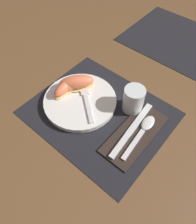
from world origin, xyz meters
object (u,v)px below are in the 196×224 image
(plate, at_px, (80,101))
(citrus_wedge_0, at_px, (77,83))
(fork, at_px, (86,97))
(knife, at_px, (131,131))
(citrus_wedge_2, at_px, (65,87))
(citrus_wedge_1, at_px, (71,85))
(spoon, at_px, (144,128))
(juice_glass, at_px, (133,100))

(plate, xyz_separation_m, citrus_wedge_0, (-0.05, 0.03, 0.03))
(fork, height_order, citrus_wedge_0, citrus_wedge_0)
(knife, xyz_separation_m, citrus_wedge_2, (-0.26, -0.02, 0.03))
(knife, distance_m, fork, 0.18)
(plate, relative_size, citrus_wedge_1, 2.03)
(spoon, distance_m, citrus_wedge_1, 0.28)
(plate, height_order, spoon, plate)
(spoon, relative_size, fork, 1.12)
(plate, relative_size, citrus_wedge_0, 1.86)
(plate, xyz_separation_m, juice_glass, (0.14, 0.09, 0.03))
(citrus_wedge_1, bearing_deg, fork, 1.10)
(citrus_wedge_1, bearing_deg, citrus_wedge_0, 62.39)
(citrus_wedge_1, bearing_deg, citrus_wedge_2, -118.05)
(juice_glass, height_order, citrus_wedge_2, juice_glass)
(citrus_wedge_0, distance_m, citrus_wedge_1, 0.02)
(juice_glass, xyz_separation_m, knife, (0.05, -0.08, -0.03))
(spoon, relative_size, citrus_wedge_2, 1.60)
(fork, bearing_deg, spoon, 7.70)
(plate, bearing_deg, citrus_wedge_0, 143.09)
(citrus_wedge_1, relative_size, citrus_wedge_2, 1.07)
(juice_glass, relative_size, fork, 0.54)
(citrus_wedge_0, bearing_deg, plate, -36.91)
(knife, relative_size, citrus_wedge_0, 1.79)
(citrus_wedge_1, bearing_deg, plate, -17.81)
(plate, relative_size, knife, 1.04)
(citrus_wedge_2, bearing_deg, juice_glass, 24.34)
(spoon, xyz_separation_m, citrus_wedge_2, (-0.28, -0.05, 0.02))
(knife, bearing_deg, citrus_wedge_1, 179.63)
(citrus_wedge_0, xyz_separation_m, citrus_wedge_2, (-0.02, -0.03, -0.00))
(fork, relative_size, citrus_wedge_0, 1.23)
(spoon, height_order, citrus_wedge_1, citrus_wedge_1)
(juice_glass, height_order, citrus_wedge_0, juice_glass)
(spoon, bearing_deg, citrus_wedge_0, -177.17)
(plate, height_order, citrus_wedge_2, citrus_wedge_2)
(knife, height_order, citrus_wedge_2, citrus_wedge_2)
(knife, height_order, fork, fork)
(knife, xyz_separation_m, spoon, (0.03, 0.03, 0.00))
(citrus_wedge_1, xyz_separation_m, citrus_wedge_2, (-0.01, -0.02, 0.00))
(plate, relative_size, fork, 1.51)
(juice_glass, bearing_deg, spoon, -30.65)
(juice_glass, distance_m, citrus_wedge_1, 0.21)
(juice_glass, distance_m, citrus_wedge_0, 0.20)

